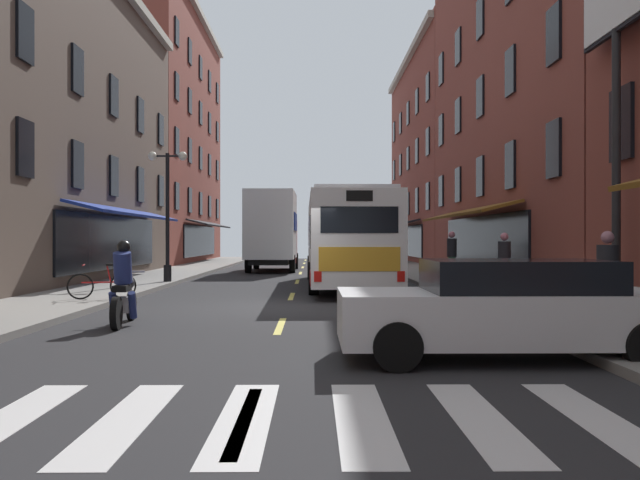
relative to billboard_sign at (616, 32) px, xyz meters
name	(u,v)px	position (x,y,z in m)	size (l,w,h in m)	color
ground_plane	(288,309)	(-7.05, 2.42, -6.11)	(34.80, 80.00, 0.10)	#28282B
lane_centre_dashes	(287,308)	(-7.05, 2.17, -6.06)	(0.14, 73.90, 0.01)	#DBCC4C
crosswalk_near	(245,418)	(-7.05, -7.58, -6.06)	(7.10, 2.80, 0.01)	silver
sidewalk_left	(49,304)	(-12.95, 2.42, -5.99)	(3.00, 80.00, 0.14)	gray
sidewalk_right	(525,304)	(-1.15, 2.42, -5.99)	(3.00, 80.00, 0.14)	gray
billboard_sign	(616,32)	(0.00, 0.00, 0.00)	(0.40, 3.07, 7.67)	black
transit_bus	(345,239)	(-5.28, 9.36, -4.39)	(2.76, 11.91, 3.18)	white
box_truck	(273,231)	(-8.54, 20.30, -3.98)	(2.53, 7.14, 4.08)	#B21E19
sedan_near	(281,253)	(-8.71, 32.09, -5.33)	(2.00, 4.30, 1.44)	silver
sedan_mid	(507,308)	(-3.69, -4.61, -5.35)	(4.62, 1.90, 1.39)	silver
motorcycle_rider	(124,289)	(-10.11, -0.96, -5.35)	(0.63, 2.07, 1.66)	black
bicycle_near	(102,285)	(-11.86, 3.12, -5.56)	(1.67, 0.57, 0.91)	black
pedestrian_near	(452,254)	(-1.28, 10.32, -4.95)	(0.36, 0.52, 1.83)	#33663F
pedestrian_mid	(504,262)	(-1.01, 4.63, -5.04)	(0.36, 0.36, 1.72)	#33663F
pedestrian_rear	(607,278)	(-1.26, -2.37, -5.06)	(0.36, 0.36, 1.69)	#33663F
street_lamp_twin	(168,209)	(-11.73, 10.04, -3.29)	(1.42, 0.32, 4.73)	black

